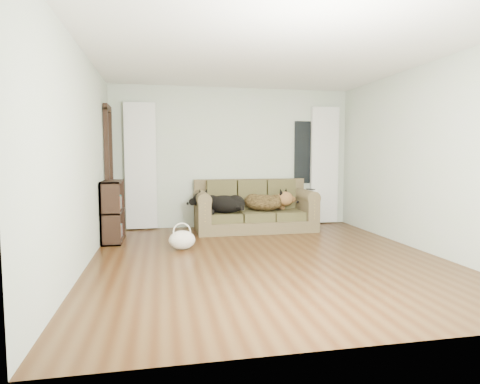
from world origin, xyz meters
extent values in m
plane|color=#3A1F0C|center=(0.00, 0.00, 0.00)|extent=(5.00, 5.00, 0.00)
plane|color=white|center=(0.00, 0.00, 2.60)|extent=(5.00, 5.00, 0.00)
cube|color=#B3B8B1|center=(0.00, 2.50, 1.30)|extent=(4.50, 0.04, 2.60)
cube|color=#B3B8B1|center=(-2.25, 0.00, 1.30)|extent=(0.04, 5.00, 2.60)
cube|color=#B3B8B1|center=(2.25, 0.00, 1.30)|extent=(0.04, 5.00, 2.60)
cube|color=silver|center=(-1.70, 2.42, 1.15)|extent=(0.55, 0.08, 2.25)
cube|color=silver|center=(1.80, 2.42, 1.15)|extent=(0.55, 0.08, 2.25)
cube|color=black|center=(1.45, 2.47, 1.40)|extent=(0.50, 0.03, 1.20)
cube|color=black|center=(-2.20, 2.05, 1.05)|extent=(0.07, 0.60, 2.10)
cube|color=brown|center=(0.30, 1.97, 0.45)|extent=(2.10, 0.91, 0.86)
ellipsoid|color=black|center=(-0.31, 1.87, 0.48)|extent=(0.90, 0.83, 0.31)
ellipsoid|color=black|center=(0.49, 1.96, 0.49)|extent=(0.90, 0.85, 0.32)
cube|color=black|center=(1.31, 1.87, 0.73)|extent=(0.13, 0.20, 0.02)
ellipsoid|color=silver|center=(-1.07, 0.70, 0.16)|extent=(0.46, 0.41, 0.27)
cube|color=black|center=(-2.09, 1.48, 0.50)|extent=(0.30, 0.77, 0.95)
camera|label=1|loc=(-1.34, -4.97, 1.33)|focal=30.00mm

